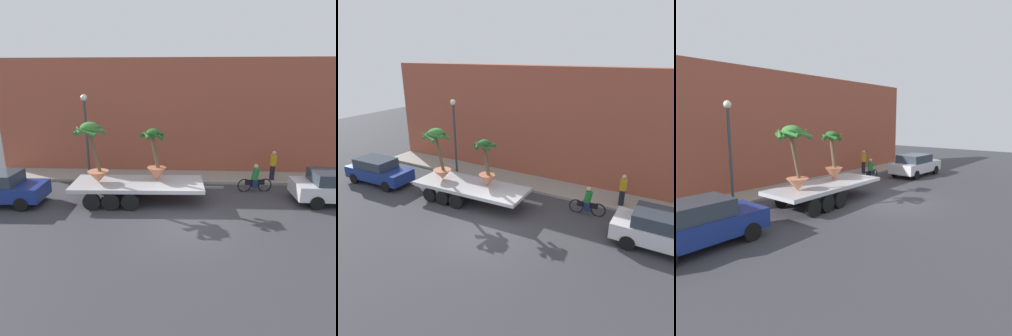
# 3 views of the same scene
# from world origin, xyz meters

# --- Properties ---
(ground_plane) EXTENTS (60.00, 60.00, 0.00)m
(ground_plane) POSITION_xyz_m (0.00, 0.00, 0.00)
(ground_plane) COLOR #38383D
(sidewalk) EXTENTS (24.00, 2.20, 0.15)m
(sidewalk) POSITION_xyz_m (0.00, 6.10, 0.07)
(sidewalk) COLOR gray
(sidewalk) RESTS_ON ground
(building_facade) EXTENTS (24.00, 1.20, 7.01)m
(building_facade) POSITION_xyz_m (0.00, 7.80, 3.51)
(building_facade) COLOR #9E4C38
(building_facade) RESTS_ON ground
(flatbed_trailer) EXTENTS (7.31, 2.56, 0.98)m
(flatbed_trailer) POSITION_xyz_m (-2.65, 2.31, 0.77)
(flatbed_trailer) COLOR #B7BABF
(flatbed_trailer) RESTS_ON ground
(potted_palm_rear) EXTENTS (1.26, 1.20, 2.56)m
(potted_palm_rear) POSITION_xyz_m (-1.55, 2.61, 2.04)
(potted_palm_rear) COLOR #B26647
(potted_palm_rear) RESTS_ON flatbed_trailer
(potted_palm_middle) EXTENTS (1.57, 1.59, 2.90)m
(potted_palm_middle) POSITION_xyz_m (-4.43, 2.21, 2.53)
(potted_palm_middle) COLOR #C17251
(potted_palm_middle) RESTS_ON flatbed_trailer
(cyclist) EXTENTS (1.84, 0.38, 1.54)m
(cyclist) POSITION_xyz_m (3.59, 3.97, 0.67)
(cyclist) COLOR black
(cyclist) RESTS_ON ground
(parked_car) EXTENTS (4.58, 2.03, 1.58)m
(parked_car) POSITION_xyz_m (7.35, 2.61, 0.83)
(parked_car) COLOR silver
(parked_car) RESTS_ON ground
(trailing_car) EXTENTS (4.30, 1.92, 1.58)m
(trailing_car) POSITION_xyz_m (-8.96, 1.61, 0.83)
(trailing_car) COLOR navy
(trailing_car) RESTS_ON ground
(pedestrian_near_gate) EXTENTS (0.36, 0.36, 1.71)m
(pedestrian_near_gate) POSITION_xyz_m (4.94, 5.60, 1.04)
(pedestrian_near_gate) COLOR black
(pedestrian_near_gate) RESTS_ON sidewalk
(street_lamp) EXTENTS (0.36, 0.36, 4.83)m
(street_lamp) POSITION_xyz_m (-5.73, 5.30, 3.23)
(street_lamp) COLOR #383D42
(street_lamp) RESTS_ON sidewalk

